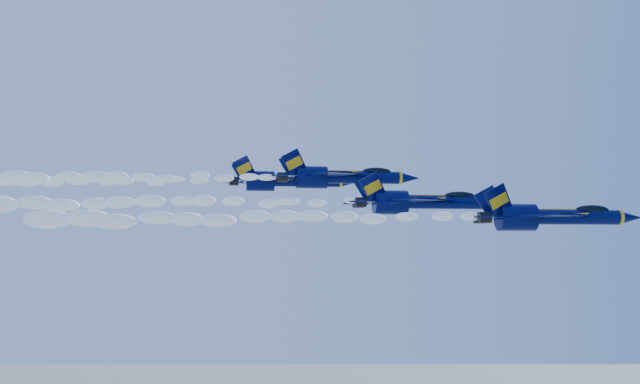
{
  "coord_description": "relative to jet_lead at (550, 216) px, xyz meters",
  "views": [
    {
      "loc": [
        -19.69,
        -86.92,
        146.31
      ],
      "look_at": [
        -6.65,
        -0.23,
        152.34
      ],
      "focal_mm": 45.0,
      "sensor_mm": 36.0,
      "label": 1
    }
  ],
  "objects": [
    {
      "name": "jet_second",
      "position": [
        -9.51,
        10.76,
        1.93
      ],
      "size": [
        16.62,
        13.63,
        6.18
      ],
      "color": "#02073C"
    },
    {
      "name": "smoke_trail_jet_third",
      "position": [
        -43.84,
        21.46,
        5.05
      ],
      "size": [
        40.38,
        1.78,
        1.6
      ],
      "primitive_type": "ellipsoid",
      "color": "white"
    },
    {
      "name": "jet_lead",
      "position": [
        0.0,
        0.0,
        0.0
      ],
      "size": [
        16.59,
        13.61,
        6.17
      ],
      "color": "#02073C"
    },
    {
      "name": "jet_third",
      "position": [
        -16.32,
        21.46,
        5.43
      ],
      "size": [
        17.16,
        14.08,
        6.38
      ],
      "color": "#02073C"
    },
    {
      "name": "jet_fourth",
      "position": [
        -21.95,
        28.68,
        5.49
      ],
      "size": [
        16.43,
        13.47,
        6.1
      ],
      "color": "#02073C"
    },
    {
      "name": "smoke_trail_jet_lead",
      "position": [
        -27.28,
        0.0,
        -0.37
      ],
      "size": [
        40.38,
        1.72,
        1.54
      ],
      "primitive_type": "ellipsoid",
      "color": "white"
    },
    {
      "name": "smoke_trail_jet_fourth",
      "position": [
        -49.16,
        28.68,
        5.13
      ],
      "size": [
        40.38,
        1.7,
        1.53
      ],
      "primitive_type": "ellipsoid",
      "color": "white"
    },
    {
      "name": "smoke_trail_jet_second",
      "position": [
        -36.8,
        10.76,
        1.56
      ],
      "size": [
        40.38,
        1.72,
        1.55
      ],
      "primitive_type": "ellipsoid",
      "color": "white"
    }
  ]
}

